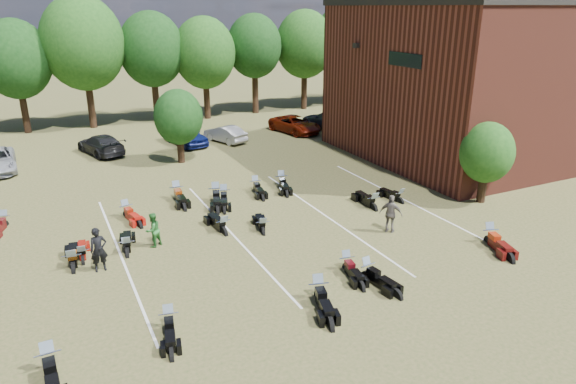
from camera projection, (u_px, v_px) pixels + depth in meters
ground at (320, 247)px, 22.50m from camera, size 160.00×160.00×0.00m
car_3 at (101, 144)px, 36.47m from camera, size 3.22×5.14×1.39m
car_4 at (186, 134)px, 38.95m from camera, size 2.65×4.90×1.58m
car_5 at (225, 134)px, 39.75m from camera, size 2.61×4.10×1.27m
car_6 at (295, 124)px, 42.70m from camera, size 3.31×5.35×1.38m
car_7 at (329, 120)px, 43.84m from camera, size 3.87×5.89×1.59m
person_black at (99, 250)px, 20.19m from camera, size 0.69×0.48×1.82m
person_green at (153, 230)px, 22.30m from camera, size 0.94×0.88×1.55m
person_grey at (391, 214)px, 23.68m from camera, size 1.02×1.11×1.83m
motorcycle_0 at (170, 328)px, 16.79m from camera, size 1.06×2.17×1.16m
motorcycle_1 at (51, 372)px, 14.80m from camera, size 0.85×2.39×1.32m
motorcycle_3 at (318, 299)px, 18.45m from camera, size 1.39×2.51×1.33m
motorcycle_4 at (367, 279)px, 19.86m from camera, size 0.97×2.29×1.24m
motorcycle_5 at (346, 270)px, 20.50m from camera, size 1.03×2.17×1.16m
motorcycle_6 at (489, 243)px, 22.85m from camera, size 1.47×2.52×1.34m
motorcycle_7 at (83, 262)px, 21.13m from camera, size 0.80×2.04×1.11m
motorcycle_8 at (74, 270)px, 20.50m from camera, size 1.00×2.45×1.33m
motorcycle_9 at (128, 255)px, 21.76m from camera, size 1.11×2.32×1.24m
motorcycle_10 at (263, 233)px, 23.84m from camera, size 1.12×2.15×1.14m
motorcycle_11 at (224, 234)px, 23.80m from camera, size 0.91×2.37×1.29m
motorcycle_12 at (373, 209)px, 26.66m from camera, size 0.90×2.42×1.33m
motorcycle_13 at (399, 203)px, 27.58m from camera, size 0.94×2.13×1.15m
motorcycle_14 at (5, 227)px, 24.55m from camera, size 1.30×2.16×1.15m
motorcycle_15 at (127, 217)px, 25.71m from camera, size 1.15×2.32×1.24m
motorcycle_16 at (216, 200)px, 27.91m from camera, size 1.46×2.64×1.40m
motorcycle_17 at (177, 199)px, 28.15m from camera, size 0.92×2.51×1.38m
motorcycle_18 at (224, 201)px, 27.79m from camera, size 1.42×2.42×1.29m
motorcycle_19 at (256, 191)px, 29.37m from camera, size 1.02×2.26×1.21m
motorcycle_20 at (281, 186)px, 30.07m from camera, size 1.34×2.45×1.30m
brick_building at (523, 73)px, 37.39m from camera, size 25.40×15.20×10.70m
tree_line at (147, 51)px, 44.41m from camera, size 56.00×6.00×9.79m
young_tree_near_building at (487, 153)px, 26.76m from camera, size 2.80×2.80×4.16m
young_tree_midfield at (178, 117)px, 33.70m from camera, size 3.20×3.20×4.70m
parking_lines at (232, 234)px, 23.78m from camera, size 20.10×14.00×0.01m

